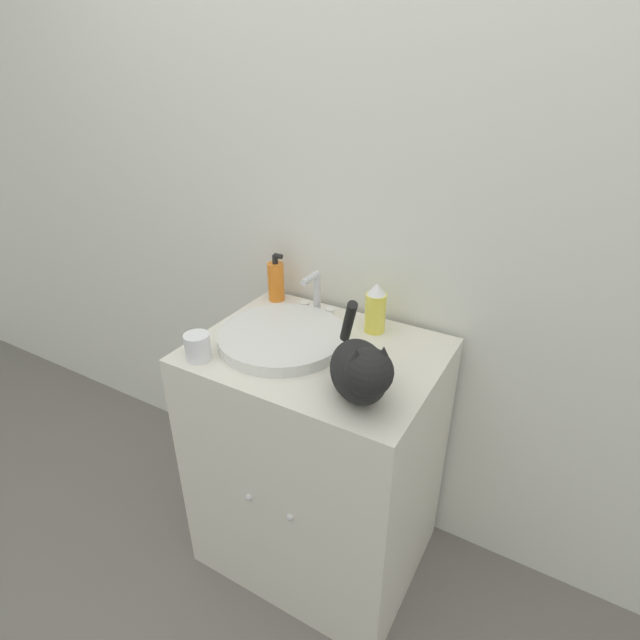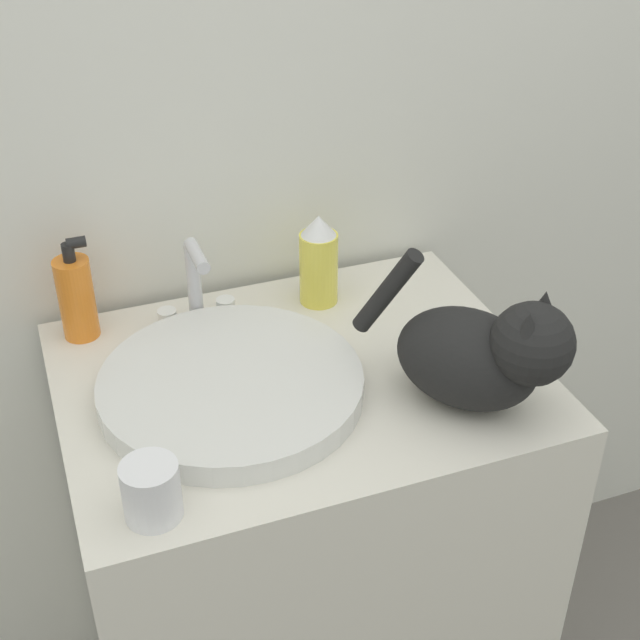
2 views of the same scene
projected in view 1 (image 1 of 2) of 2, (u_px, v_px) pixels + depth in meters
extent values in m
plane|color=slate|center=(276.00, 607.00, 1.72)|extent=(8.00, 8.00, 0.00)
cube|color=silver|center=(368.00, 206.00, 1.60)|extent=(6.00, 0.05, 2.50)
cube|color=silver|center=(317.00, 459.00, 1.73)|extent=(0.74, 0.57, 0.89)
sphere|color=silver|center=(249.00, 498.00, 1.52)|extent=(0.02, 0.02, 0.02)
sphere|color=silver|center=(289.00, 518.00, 1.45)|extent=(0.02, 0.02, 0.02)
cylinder|color=silver|center=(282.00, 337.00, 1.55)|extent=(0.40, 0.40, 0.04)
cylinder|color=silver|center=(317.00, 294.00, 1.68)|extent=(0.02, 0.02, 0.15)
cylinder|color=silver|center=(310.00, 278.00, 1.61)|extent=(0.02, 0.09, 0.02)
cylinder|color=white|center=(305.00, 307.00, 1.73)|extent=(0.03, 0.03, 0.03)
cylinder|color=white|center=(330.00, 313.00, 1.69)|extent=(0.03, 0.03, 0.03)
ellipsoid|color=black|center=(359.00, 371.00, 1.28)|extent=(0.25, 0.26, 0.15)
sphere|color=black|center=(369.00, 372.00, 1.17)|extent=(0.17, 0.17, 0.12)
cone|color=black|center=(356.00, 356.00, 1.14)|extent=(0.05, 0.05, 0.04)
cone|color=black|center=(384.00, 354.00, 1.15)|extent=(0.05, 0.05, 0.04)
cylinder|color=black|center=(348.00, 322.00, 1.36)|extent=(0.09, 0.10, 0.16)
cylinder|color=orange|center=(276.00, 282.00, 1.79)|extent=(0.06, 0.06, 0.14)
cylinder|color=black|center=(275.00, 259.00, 1.75)|extent=(0.02, 0.02, 0.03)
cylinder|color=black|center=(278.00, 256.00, 1.74)|extent=(0.03, 0.02, 0.02)
cylinder|color=#EADB4C|center=(375.00, 313.00, 1.59)|extent=(0.07, 0.07, 0.13)
cone|color=white|center=(377.00, 289.00, 1.55)|extent=(0.06, 0.06, 0.04)
cylinder|color=white|center=(198.00, 347.00, 1.45)|extent=(0.07, 0.07, 0.08)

